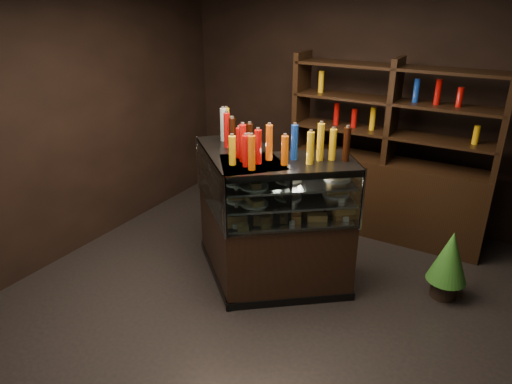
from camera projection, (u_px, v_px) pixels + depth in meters
ground at (279, 323)px, 3.89m from camera, size 5.00×5.00×0.00m
room_shell at (284, 96)px, 3.12m from camera, size 5.02×5.02×3.01m
display_case at (263, 240)px, 4.32m from camera, size 1.78×1.23×1.29m
food_display at (263, 189)px, 4.11m from camera, size 1.47×0.86×0.40m
bottles_top at (264, 141)px, 3.94m from camera, size 1.30×0.71×0.30m
potted_conifer at (450, 256)px, 4.08m from camera, size 0.35×0.35×0.76m
back_shelving at (384, 184)px, 5.15m from camera, size 2.20×0.44×2.00m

